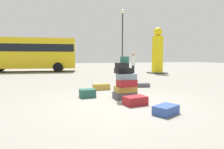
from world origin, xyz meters
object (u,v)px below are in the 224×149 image
object	(u,v)px
person_bearded_onlooker	(133,62)
yellow_dummy_statue	(158,53)
suitcase_tan_foreground_far	(101,87)
suitcase_tower	(125,82)
suitcase_maroon_foreground_near	(135,101)
lamp_post	(122,31)
suitcase_charcoal_left_side	(143,85)
suitcase_teal_upright_blue	(87,93)
suitcase_navy_white_trunk	(166,110)
parked_bus	(28,53)

from	to	relation	value
person_bearded_onlooker	yellow_dummy_statue	size ratio (longest dim) A/B	0.44
suitcase_tan_foreground_far	person_bearded_onlooker	size ratio (longest dim) A/B	0.41
suitcase_tower	suitcase_maroon_foreground_near	bearing A→B (deg)	-93.97
suitcase_tan_foreground_far	yellow_dummy_statue	bearing A→B (deg)	42.92
suitcase_tan_foreground_far	lamp_post	size ratio (longest dim) A/B	0.12
suitcase_charcoal_left_side	yellow_dummy_statue	bearing A→B (deg)	65.51
suitcase_teal_upright_blue	yellow_dummy_statue	size ratio (longest dim) A/B	0.13
suitcase_charcoal_left_side	lamp_post	size ratio (longest dim) A/B	0.11
suitcase_teal_upright_blue	lamp_post	world-z (taller)	lamp_post
suitcase_tan_foreground_far	suitcase_navy_white_trunk	bearing A→B (deg)	-82.63
suitcase_teal_upright_blue	lamp_post	xyz separation A→B (m)	(5.32, 9.84, 3.61)
suitcase_teal_upright_blue	suitcase_navy_white_trunk	distance (m)	2.91
yellow_dummy_statue	parked_bus	size ratio (longest dim) A/B	0.42
suitcase_tower	yellow_dummy_statue	xyz separation A→B (m)	(6.50, 8.25, 1.18)
suitcase_maroon_foreground_near	suitcase_tower	bearing A→B (deg)	79.07
suitcase_maroon_foreground_near	lamp_post	size ratio (longest dim) A/B	0.11
suitcase_teal_upright_blue	suitcase_navy_white_trunk	world-z (taller)	suitcase_teal_upright_blue
suitcase_navy_white_trunk	yellow_dummy_statue	world-z (taller)	yellow_dummy_statue
suitcase_charcoal_left_side	person_bearded_onlooker	bearing A→B (deg)	83.38
suitcase_maroon_foreground_near	lamp_post	bearing A→B (deg)	62.57
suitcase_charcoal_left_side	suitcase_navy_white_trunk	size ratio (longest dim) A/B	0.99
person_bearded_onlooker	parked_bus	world-z (taller)	parked_bus
person_bearded_onlooker	suitcase_maroon_foreground_near	bearing A→B (deg)	-17.29
suitcase_navy_white_trunk	suitcase_tan_foreground_far	xyz separation A→B (m)	(-0.51, 3.88, 0.02)
suitcase_teal_upright_blue	yellow_dummy_statue	bearing A→B (deg)	42.22
suitcase_charcoal_left_side	lamp_post	distance (m)	9.53
suitcase_charcoal_left_side	suitcase_tower	bearing A→B (deg)	-118.44
suitcase_maroon_foreground_near	suitcase_tan_foreground_far	xyz separation A→B (m)	(-0.21, 2.82, -0.00)
person_bearded_onlooker	parked_bus	bearing A→B (deg)	-130.39
yellow_dummy_statue	lamp_post	bearing A→B (deg)	136.87
suitcase_teal_upright_blue	person_bearded_onlooker	world-z (taller)	person_bearded_onlooker
suitcase_tower	suitcase_tan_foreground_far	distance (m)	1.99
suitcase_teal_upright_blue	yellow_dummy_statue	distance (m)	10.93
suitcase_tan_foreground_far	lamp_post	distance (m)	10.27
person_bearded_onlooker	yellow_dummy_statue	xyz separation A→B (m)	(3.36, 2.27, 0.70)
suitcase_maroon_foreground_near	suitcase_charcoal_left_side	bearing A→B (deg)	51.05
suitcase_tower	lamp_post	size ratio (longest dim) A/B	0.25
suitcase_charcoal_left_side	parked_bus	world-z (taller)	parked_bus
yellow_dummy_statue	suitcase_navy_white_trunk	bearing A→B (deg)	-121.53
suitcase_navy_white_trunk	person_bearded_onlooker	bearing A→B (deg)	45.53
suitcase_tower	suitcase_navy_white_trunk	bearing A→B (deg)	-83.10
suitcase_tower	parked_bus	xyz separation A→B (m)	(-4.11, 14.05, 1.29)
suitcase_navy_white_trunk	lamp_post	size ratio (longest dim) A/B	0.11
suitcase_tan_foreground_far	parked_bus	distance (m)	12.83
yellow_dummy_statue	parked_bus	xyz separation A→B (m)	(-10.61, 5.80, 0.11)
suitcase_teal_upright_blue	yellow_dummy_statue	world-z (taller)	yellow_dummy_statue
parked_bus	suitcase_charcoal_left_side	bearing A→B (deg)	-55.56
suitcase_maroon_foreground_near	parked_bus	xyz separation A→B (m)	(-4.05, 14.94, 1.71)
suitcase_tower	suitcase_charcoal_left_side	xyz separation A→B (m)	(1.73, 1.98, -0.45)
suitcase_teal_upright_blue	suitcase_navy_white_trunk	xyz separation A→B (m)	(1.38, -2.56, -0.03)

